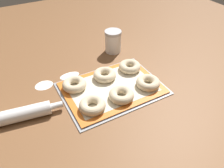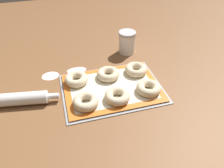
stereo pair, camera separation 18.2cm
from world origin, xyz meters
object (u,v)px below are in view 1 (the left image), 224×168
object	(u,v)px
bagel_front_left	(92,105)
bagel_back_center	(105,75)
rolling_pin	(4,118)
bagel_back_left	(74,84)
bagel_front_center	(121,95)
bagel_back_right	(130,67)
baking_tray	(112,88)
flour_canister	(113,41)
bagel_front_right	(148,83)

from	to	relation	value
bagel_front_left	bagel_back_center	distance (m)	0.21
rolling_pin	bagel_back_left	bearing A→B (deg)	10.88
bagel_front_center	rolling_pin	bearing A→B (deg)	167.25
bagel_back_right	baking_tray	bearing A→B (deg)	-151.78
bagel_front_center	bagel_back_right	distance (m)	0.22
baking_tray	bagel_front_center	size ratio (longest dim) A/B	4.15
bagel_front_center	bagel_front_left	bearing A→B (deg)	178.36
bagel_front_center	bagel_back_center	distance (m)	0.17
bagel_back_left	flour_canister	distance (m)	0.39
bagel_back_right	bagel_back_center	bearing A→B (deg)	-179.94
bagel_back_left	bagel_back_right	distance (m)	0.30
bagel_front_left	bagel_back_left	world-z (taller)	same
bagel_back_center	rolling_pin	xyz separation A→B (m)	(-0.47, -0.06, -0.00)
bagel_front_right	flour_canister	bearing A→B (deg)	86.96
baking_tray	bagel_back_left	distance (m)	0.18
bagel_front_left	bagel_front_center	distance (m)	0.14
bagel_back_right	flour_canister	distance (m)	0.22
bagel_front_center	bagel_front_right	distance (m)	0.15
bagel_back_left	flour_canister	xyz separation A→B (m)	(0.33, 0.22, 0.03)
bagel_front_center	rolling_pin	xyz separation A→B (m)	(-0.47, 0.11, -0.00)
baking_tray	bagel_back_center	size ratio (longest dim) A/B	4.15
bagel_front_center	flour_canister	xyz separation A→B (m)	(0.17, 0.39, 0.03)
rolling_pin	flour_canister	bearing A→B (deg)	23.50
bagel_front_center	bagel_back_center	size ratio (longest dim) A/B	1.00
bagel_front_left	bagel_back_left	bearing A→B (deg)	95.64
bagel_front_right	rolling_pin	xyz separation A→B (m)	(-0.62, 0.09, -0.00)
bagel_back_left	bagel_front_center	bearing A→B (deg)	-47.31
bagel_front_right	bagel_back_left	bearing A→B (deg)	153.34
bagel_front_center	bagel_back_right	size ratio (longest dim) A/B	1.00
bagel_front_right	bagel_back_left	xyz separation A→B (m)	(-0.31, 0.15, 0.00)
bagel_front_left	bagel_front_center	world-z (taller)	same
rolling_pin	baking_tray	bearing A→B (deg)	-2.49
bagel_back_left	rolling_pin	distance (m)	0.32
baking_tray	bagel_front_right	size ratio (longest dim) A/B	4.15
bagel_front_right	rolling_pin	size ratio (longest dim) A/B	0.25
bagel_front_left	bagel_back_left	distance (m)	0.16
flour_canister	rolling_pin	xyz separation A→B (m)	(-0.64, -0.28, -0.04)
bagel_front_right	bagel_back_right	xyz separation A→B (m)	(-0.00, 0.15, 0.00)
bagel_front_right	bagel_back_center	size ratio (longest dim) A/B	1.00
bagel_front_center	bagel_back_left	world-z (taller)	same
baking_tray	rolling_pin	bearing A→B (deg)	177.51
bagel_front_left	flour_canister	size ratio (longest dim) A/B	0.87
baking_tray	bagel_front_center	distance (m)	0.09
bagel_front_left	bagel_back_left	size ratio (longest dim) A/B	1.00
bagel_back_right	flour_canister	xyz separation A→B (m)	(0.02, 0.22, 0.03)
bagel_front_center	bagel_back_right	bearing A→B (deg)	48.14
bagel_front_right	bagel_back_left	distance (m)	0.34
bagel_back_left	rolling_pin	size ratio (longest dim) A/B	0.25
baking_tray	flour_canister	size ratio (longest dim) A/B	3.62
bagel_front_left	bagel_back_center	size ratio (longest dim) A/B	1.00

